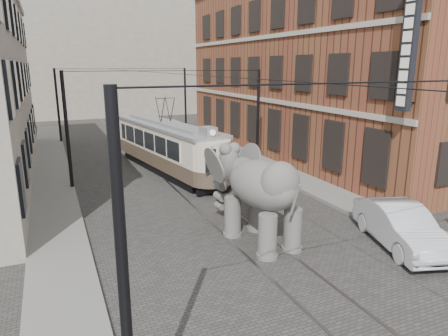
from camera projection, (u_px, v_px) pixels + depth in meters
name	position (u px, v px, depth m)	size (l,w,h in m)	color
ground	(216.00, 211.00, 17.89)	(120.00, 120.00, 0.00)	#403D3B
tram_rails	(216.00, 211.00, 17.89)	(1.54, 80.00, 0.02)	slate
sidewalk_right	(328.00, 193.00, 20.18)	(2.00, 60.00, 0.15)	slate
sidewalk_left	(57.00, 233.00, 15.37)	(2.00, 60.00, 0.15)	slate
brick_building	(311.00, 69.00, 28.65)	(8.00, 26.00, 12.00)	brown
distant_block	(97.00, 59.00, 51.74)	(28.00, 10.00, 14.00)	gray
catenary	(177.00, 128.00, 21.52)	(11.00, 30.20, 6.00)	black
tram	(166.00, 135.00, 24.14)	(2.30, 11.13, 4.41)	beige
elephant	(262.00, 198.00, 14.34)	(3.02, 5.48, 3.36)	#64615D
parked_car	(401.00, 226.00, 14.30)	(1.60, 4.55, 1.50)	silver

